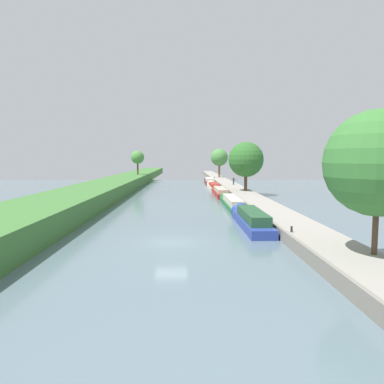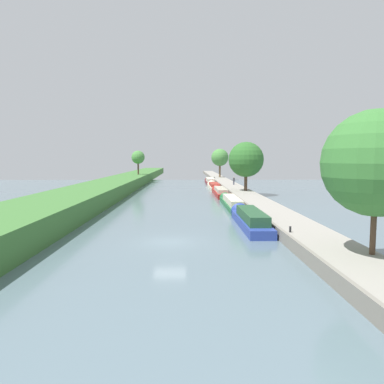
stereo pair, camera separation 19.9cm
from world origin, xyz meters
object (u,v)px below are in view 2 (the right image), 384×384
object	(u,v)px
narrowboat_red	(220,192)
mooring_bollard_far	(215,178)
person_walking	(234,181)
narrowboat_blue	(249,219)
narrowboat_maroon	(210,181)
mooring_bollard_near	(290,229)
narrowboat_green	(231,202)
narrowboat_cream	(214,186)

from	to	relation	value
narrowboat_red	mooring_bollard_far	distance (m)	36.06
person_walking	mooring_bollard_far	bearing A→B (deg)	95.23
narrowboat_blue	narrowboat_red	bearing A→B (deg)	90.28
narrowboat_maroon	mooring_bollard_near	xyz separation A→B (m)	(1.81, -64.63, 0.53)
narrowboat_green	narrowboat_red	bearing A→B (deg)	90.39
mooring_bollard_near	mooring_bollard_far	bearing A→B (deg)	90.00
narrowboat_red	narrowboat_maroon	size ratio (longest dim) A/B	0.87
narrowboat_blue	mooring_bollard_near	size ratio (longest dim) A/B	28.32
narrowboat_red	mooring_bollard_far	world-z (taller)	narrowboat_red
narrowboat_green	mooring_bollard_far	size ratio (longest dim) A/B	33.35
person_walking	narrowboat_blue	bearing A→B (deg)	-95.47
narrowboat_blue	mooring_bollard_near	bearing A→B (deg)	-76.54
narrowboat_green	person_walking	size ratio (longest dim) A/B	9.04
mooring_bollard_near	mooring_bollard_far	xyz separation A→B (m)	(0.00, 72.06, 0.00)
narrowboat_blue	mooring_bollard_far	size ratio (longest dim) A/B	28.32
mooring_bollard_far	narrowboat_green	bearing A→B (deg)	-92.03
narrowboat_green	mooring_bollard_near	xyz separation A→B (m)	(1.81, -21.08, 0.56)
narrowboat_cream	narrowboat_maroon	distance (m)	14.65
mooring_bollard_near	mooring_bollard_far	world-z (taller)	same
narrowboat_maroon	person_walking	world-z (taller)	person_walking
narrowboat_green	narrowboat_maroon	distance (m)	43.55
mooring_bollard_far	narrowboat_blue	bearing A→B (deg)	-91.57
narrowboat_red	person_walking	size ratio (longest dim) A/B	8.32
narrowboat_blue	mooring_bollard_far	world-z (taller)	narrowboat_blue
person_walking	mooring_bollard_near	xyz separation A→B (m)	(-2.16, -48.44, -0.65)
narrowboat_cream	mooring_bollard_far	size ratio (longest dim) A/B	30.23
narrowboat_maroon	mooring_bollard_near	world-z (taller)	narrowboat_maroon
narrowboat_green	mooring_bollard_near	bearing A→B (deg)	-85.09
narrowboat_green	mooring_bollard_far	xyz separation A→B (m)	(1.81, 50.98, 0.56)
narrowboat_red	mooring_bollard_near	bearing A→B (deg)	-86.96
narrowboat_cream	mooring_bollard_far	bearing A→B (deg)	84.99
narrowboat_green	mooring_bollard_far	bearing A→B (deg)	87.97
narrowboat_blue	narrowboat_green	bearing A→B (deg)	90.17
narrowboat_cream	narrowboat_maroon	xyz separation A→B (m)	(0.13, 14.64, 0.09)
narrowboat_cream	mooring_bollard_far	xyz separation A→B (m)	(1.94, 22.07, 0.62)
narrowboat_red	narrowboat_green	bearing A→B (deg)	-89.61
narrowboat_red	person_walking	xyz separation A→B (m)	(4.07, 12.39, 1.20)
narrowboat_maroon	narrowboat_red	bearing A→B (deg)	-90.21
person_walking	mooring_bollard_far	distance (m)	23.73
person_walking	mooring_bollard_far	world-z (taller)	person_walking
narrowboat_blue	mooring_bollard_far	bearing A→B (deg)	88.43
narrowboat_green	mooring_bollard_near	world-z (taller)	narrowboat_green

